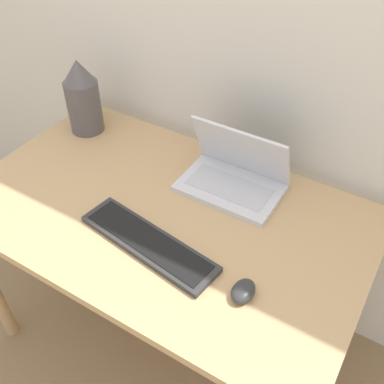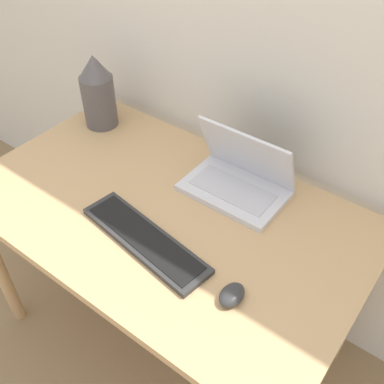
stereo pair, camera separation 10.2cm
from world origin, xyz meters
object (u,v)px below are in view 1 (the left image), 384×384
at_px(laptop, 234,175).
at_px(vase, 83,97).
at_px(mouse, 243,291).
at_px(keyboard, 148,243).

relative_size(laptop, vase, 1.15).
bearing_deg(vase, mouse, -23.88).
height_order(laptop, mouse, laptop).
relative_size(laptop, keyboard, 0.71).
height_order(keyboard, vase, vase).
xyz_separation_m(laptop, keyboard, (-0.09, -0.37, -0.04)).
relative_size(keyboard, mouse, 5.50).
height_order(laptop, vase, vase).
xyz_separation_m(keyboard, vase, (-0.57, 0.38, 0.13)).
bearing_deg(vase, laptop, -0.68).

